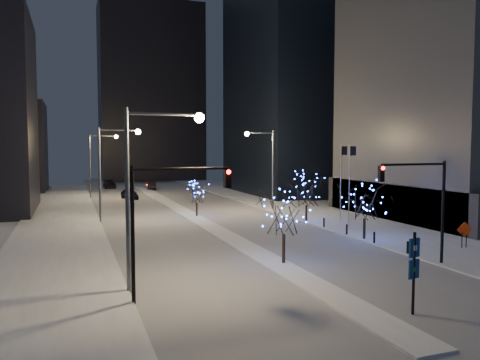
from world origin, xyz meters
name	(u,v)px	position (x,y,z in m)	size (l,w,h in m)	color
ground	(310,284)	(0.00, 0.00, 0.00)	(160.00, 160.00, 0.00)	silver
road	(178,209)	(0.00, 35.00, 0.01)	(20.00, 130.00, 0.02)	#9FA3AD
median	(187,214)	(0.00, 30.00, 0.07)	(2.00, 80.00, 0.15)	white
east_sidewalk	(344,219)	(15.00, 20.00, 0.07)	(10.00, 90.00, 0.15)	white
west_sidewalk	(58,237)	(-14.00, 20.00, 0.07)	(8.00, 90.00, 0.15)	white
horizon_block	(151,94)	(6.00, 92.00, 21.00)	(24.00, 14.00, 42.00)	black
street_lamp_w_near	(147,173)	(-8.94, 2.00, 6.50)	(4.40, 0.56, 10.00)	#595E66
street_lamp_w_mid	(110,161)	(-8.94, 27.00, 6.50)	(4.40, 0.56, 10.00)	#595E66
street_lamp_w_far	(97,156)	(-8.94, 52.00, 6.50)	(4.40, 0.56, 10.00)	#595E66
street_lamp_east	(266,159)	(10.08, 30.00, 6.45)	(3.90, 0.56, 10.00)	#595E66
traffic_signal_west	(164,209)	(-8.44, 0.00, 4.76)	(5.26, 0.43, 7.00)	black
traffic_signal_east	(425,195)	(8.94, 1.00, 4.76)	(5.26, 0.43, 7.00)	black
flagpoles	(346,178)	(13.37, 17.25, 4.80)	(1.35, 2.60, 8.00)	silver
bollards	(360,233)	(10.20, 10.00, 0.60)	(0.16, 12.16, 0.90)	black
car_near	(130,194)	(-4.45, 48.94, 0.81)	(1.90, 4.73, 1.61)	black
car_mid	(152,185)	(1.50, 64.66, 0.74)	(1.57, 4.50, 1.48)	black
car_far	(109,184)	(-5.81, 69.72, 0.77)	(2.16, 5.30, 1.54)	black
holiday_tree_median_near	(284,213)	(0.50, 4.63, 3.52)	(4.12, 4.12, 5.08)	black
holiday_tree_median_far	(197,193)	(0.50, 27.56, 2.78)	(3.74, 3.74, 4.01)	black
holiday_tree_plaza_near	(365,201)	(10.50, 9.81, 3.38)	(4.76, 4.76, 5.02)	black
holiday_tree_plaza_far	(307,190)	(10.50, 20.18, 3.37)	(5.33, 5.33, 5.13)	black
wayfinding_sign	(414,264)	(2.20, -6.00, 2.42)	(0.70, 0.25, 3.94)	black
construction_sign	(464,232)	(15.66, 4.14, 1.37)	(1.20, 0.36, 2.03)	black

